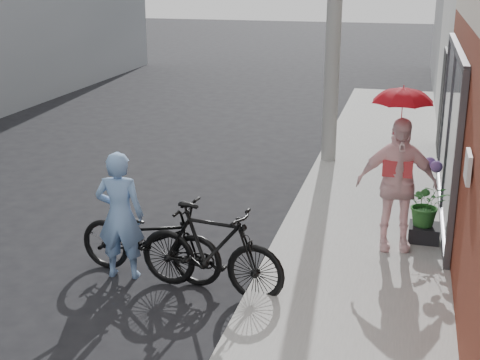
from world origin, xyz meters
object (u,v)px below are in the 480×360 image
at_px(bike_left, 150,238).
at_px(bike_right, 211,250).
at_px(officer, 120,215).
at_px(planter, 424,233).
at_px(kimono_woman, 396,184).

height_order(bike_left, bike_right, bike_right).
bearing_deg(officer, planter, -160.64).
height_order(bike_left, kimono_woman, kimono_woman).
distance_m(bike_right, kimono_woman, 2.65).
bearing_deg(planter, bike_left, -152.13).
distance_m(officer, bike_left, 0.46).
height_order(officer, planter, officer).
height_order(bike_right, kimono_woman, kimono_woman).
bearing_deg(bike_left, bike_right, -98.06).
bearing_deg(planter, kimono_woman, -139.19).
bearing_deg(planter, officer, -153.33).
bearing_deg(kimono_woman, bike_right, -151.21).
height_order(officer, bike_left, officer).
distance_m(bike_left, planter, 3.74).
relative_size(officer, planter, 3.96).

